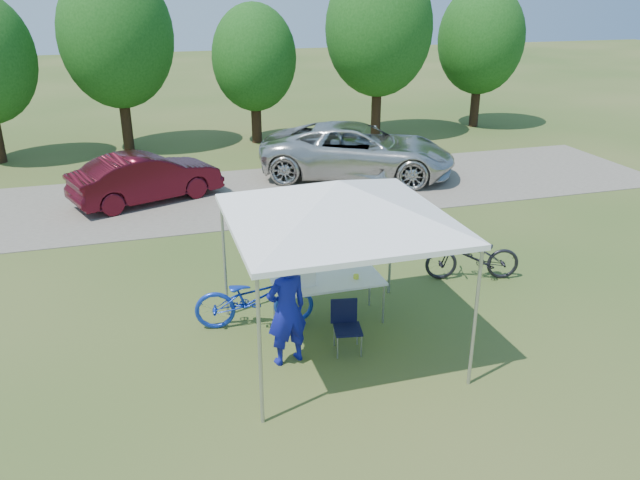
# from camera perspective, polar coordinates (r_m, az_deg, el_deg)

# --- Properties ---
(ground) EXTENTS (100.00, 100.00, 0.00)m
(ground) POSITION_cam_1_polar(r_m,az_deg,el_deg) (10.02, 1.53, -9.65)
(ground) COLOR #2D5119
(ground) RESTS_ON ground
(gravel_strip) EXTENTS (24.00, 5.00, 0.02)m
(gravel_strip) POSITION_cam_1_polar(r_m,az_deg,el_deg) (17.14, -6.74, 4.09)
(gravel_strip) COLOR gray
(gravel_strip) RESTS_ON ground
(canopy) EXTENTS (4.53, 4.53, 3.00)m
(canopy) POSITION_cam_1_polar(r_m,az_deg,el_deg) (8.91, 1.71, 5.00)
(canopy) COLOR #A5A5AA
(canopy) RESTS_ON ground
(treeline) EXTENTS (24.89, 4.28, 6.30)m
(treeline) POSITION_cam_1_polar(r_m,az_deg,el_deg) (22.33, -10.82, 17.30)
(treeline) COLOR #382314
(treeline) RESTS_ON ground
(folding_table) EXTENTS (1.83, 0.76, 0.75)m
(folding_table) POSITION_cam_1_polar(r_m,az_deg,el_deg) (10.38, 0.77, -3.95)
(folding_table) COLOR white
(folding_table) RESTS_ON ground
(folding_chair) EXTENTS (0.48, 0.50, 0.81)m
(folding_chair) POSITION_cam_1_polar(r_m,az_deg,el_deg) (9.73, 2.39, -7.45)
(folding_chair) COLOR black
(folding_chair) RESTS_ON ground
(cooler) EXTENTS (0.45, 0.30, 0.32)m
(cooler) POSITION_cam_1_polar(r_m,az_deg,el_deg) (10.18, -1.75, -3.24)
(cooler) COLOR white
(cooler) RESTS_ON folding_table
(ice_cream_cup) EXTENTS (0.09, 0.09, 0.07)m
(ice_cream_cup) POSITION_cam_1_polar(r_m,az_deg,el_deg) (10.44, 3.32, -3.36)
(ice_cream_cup) COLOR #DAEB37
(ice_cream_cup) RESTS_ON folding_table
(cyclist) EXTENTS (0.73, 0.57, 1.77)m
(cyclist) POSITION_cam_1_polar(r_m,az_deg,el_deg) (9.22, -3.07, -6.37)
(cyclist) COLOR #13189A
(cyclist) RESTS_ON ground
(bike_blue) EXTENTS (2.04, 0.96, 1.03)m
(bike_blue) POSITION_cam_1_polar(r_m,az_deg,el_deg) (10.39, -6.03, -5.26)
(bike_blue) COLOR #1431B1
(bike_blue) RESTS_ON ground
(bike_dark) EXTENTS (1.91, 1.08, 0.95)m
(bike_dark) POSITION_cam_1_polar(r_m,az_deg,el_deg) (12.33, 13.79, -1.46)
(bike_dark) COLOR black
(bike_dark) RESTS_ON ground
(minivan) EXTENTS (6.21, 4.68, 1.57)m
(minivan) POSITION_cam_1_polar(r_m,az_deg,el_deg) (18.55, 3.48, 8.15)
(minivan) COLOR silver
(minivan) RESTS_ON gravel_strip
(sedan) EXTENTS (4.09, 2.65, 1.27)m
(sedan) POSITION_cam_1_polar(r_m,az_deg,el_deg) (16.98, -15.59, 5.53)
(sedan) COLOR #420B14
(sedan) RESTS_ON gravel_strip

